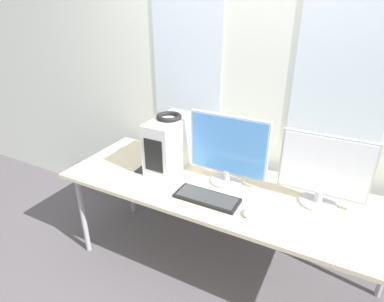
{
  "coord_description": "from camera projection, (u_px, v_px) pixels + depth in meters",
  "views": [
    {
      "loc": [
        0.65,
        -1.33,
        1.89
      ],
      "look_at": [
        -0.25,
        0.38,
        0.96
      ],
      "focal_mm": 30.0,
      "sensor_mm": 36.0,
      "label": 1
    }
  ],
  "objects": [
    {
      "name": "wall_back",
      "position": [
        257.0,
        81.0,
        2.28
      ],
      "size": [
        8.0,
        0.07,
        2.7
      ],
      "color": "silver",
      "rests_on": "ground_plane"
    },
    {
      "name": "desk",
      "position": [
        225.0,
        194.0,
        2.16
      ],
      "size": [
        2.28,
        0.77,
        0.74
      ],
      "color": "beige",
      "rests_on": "ground_plane"
    },
    {
      "name": "pc_tower",
      "position": [
        170.0,
        144.0,
        2.32
      ],
      "size": [
        0.2,
        0.43,
        0.39
      ],
      "color": "silver",
      "rests_on": "desk"
    },
    {
      "name": "headphones",
      "position": [
        169.0,
        117.0,
        2.23
      ],
      "size": [
        0.18,
        0.18,
        0.03
      ],
      "color": "black",
      "rests_on": "pc_tower"
    },
    {
      "name": "monitor_main",
      "position": [
        228.0,
        149.0,
        2.11
      ],
      "size": [
        0.54,
        0.22,
        0.48
      ],
      "color": "#B7B7BC",
      "rests_on": "desk"
    },
    {
      "name": "monitor_right_near",
      "position": [
        324.0,
        171.0,
        1.89
      ],
      "size": [
        0.52,
        0.22,
        0.46
      ],
      "color": "#B7B7BC",
      "rests_on": "desk"
    },
    {
      "name": "keyboard",
      "position": [
        207.0,
        198.0,
        2.02
      ],
      "size": [
        0.41,
        0.17,
        0.02
      ],
      "color": "black",
      "rests_on": "desk"
    },
    {
      "name": "mouse",
      "position": [
        249.0,
        213.0,
        1.88
      ],
      "size": [
        0.07,
        0.1,
        0.03
      ],
      "color": "#B2B2B7",
      "rests_on": "desk"
    },
    {
      "name": "cell_phone",
      "position": [
        143.0,
        169.0,
        2.37
      ],
      "size": [
        0.07,
        0.12,
        0.01
      ],
      "rotation": [
        0.0,
        0.0,
        0.02
      ],
      "color": "#232328",
      "rests_on": "desk"
    },
    {
      "name": "paper_sheet_left",
      "position": [
        142.0,
        182.0,
        2.21
      ],
      "size": [
        0.31,
        0.36,
        0.0
      ],
      "rotation": [
        0.0,
        0.0,
        0.42
      ],
      "color": "white",
      "rests_on": "desk"
    }
  ]
}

